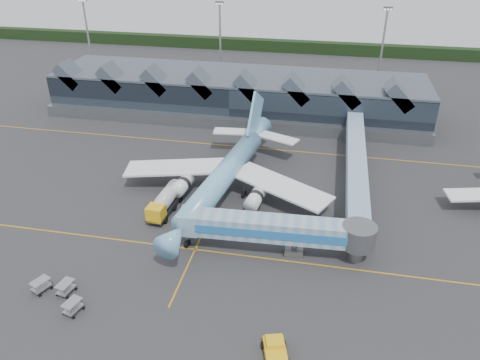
% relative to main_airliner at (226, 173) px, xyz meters
% --- Properties ---
extents(ground, '(260.00, 260.00, 0.00)m').
position_rel_main_airliner_xyz_m(ground, '(-1.00, -8.60, -4.15)').
color(ground, '#2A2B2D').
rests_on(ground, ground).
extents(taxi_stripes, '(120.00, 60.00, 0.01)m').
position_rel_main_airliner_xyz_m(taxi_stripes, '(-1.00, 1.40, -4.15)').
color(taxi_stripes, orange).
rests_on(taxi_stripes, ground).
extents(tree_line_far, '(260.00, 4.00, 4.00)m').
position_rel_main_airliner_xyz_m(tree_line_far, '(-1.00, 101.40, -2.15)').
color(tree_line_far, black).
rests_on(tree_line_far, ground).
extents(terminal, '(90.00, 22.25, 12.52)m').
position_rel_main_airliner_xyz_m(terminal, '(-6.07, 38.76, 0.73)').
color(terminal, black).
rests_on(terminal, ground).
extents(light_masts, '(132.40, 42.56, 22.45)m').
position_rel_main_airliner_xyz_m(light_masts, '(20.00, 54.20, 8.34)').
color(light_masts, gray).
rests_on(light_masts, ground).
extents(main_airliner, '(37.86, 43.93, 14.13)m').
position_rel_main_airliner_xyz_m(main_airliner, '(0.00, 0.00, 0.00)').
color(main_airliner, '#70B3E2').
rests_on(main_airliner, ground).
extents(jet_bridge, '(27.95, 5.38, 5.92)m').
position_rel_main_airliner_xyz_m(jet_bridge, '(12.15, -14.81, -0.16)').
color(jet_bridge, '#719EBD').
rests_on(jet_bridge, ground).
extents(fuel_truck, '(3.59, 10.67, 3.55)m').
position_rel_main_airliner_xyz_m(fuel_truck, '(-8.62, -7.26, -2.16)').
color(fuel_truck, black).
rests_on(fuel_truck, ground).
extents(pushback_tug, '(3.61, 4.73, 1.92)m').
position_rel_main_airliner_xyz_m(pushback_tug, '(13.08, -33.34, -3.29)').
color(pushback_tug, yellow).
rests_on(pushback_tug, ground).
extents(baggage_carts, '(8.27, 5.56, 1.66)m').
position_rel_main_airliner_xyz_m(baggage_carts, '(-15.12, -29.71, -3.22)').
color(baggage_carts, '#9799A0').
rests_on(baggage_carts, ground).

